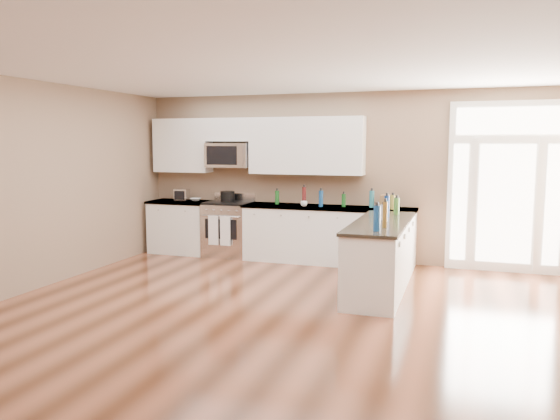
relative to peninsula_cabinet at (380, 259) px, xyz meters
name	(u,v)px	position (x,y,z in m)	size (l,w,h in m)	color
ground	(255,339)	(-0.93, -2.24, -0.43)	(8.00, 8.00, 0.00)	#492614
room_shell	(255,170)	(-0.93, -2.24, 1.27)	(8.00, 8.00, 8.00)	#876D55
back_cabinet_left	(181,228)	(-3.80, 1.45, 0.00)	(1.10, 0.66, 0.94)	white
back_cabinet_right	(328,237)	(-1.08, 1.45, 0.00)	(2.85, 0.66, 0.94)	white
peninsula_cabinet	(380,259)	(0.00, 0.00, 0.00)	(0.69, 2.32, 0.94)	white
upper_cabinet_left	(183,146)	(-3.81, 1.59, 1.49)	(1.04, 0.33, 0.95)	white
upper_cabinet_right	(306,146)	(-1.50, 1.59, 1.49)	(1.94, 0.33, 0.95)	white
upper_cabinet_short	(230,130)	(-2.88, 1.59, 1.77)	(0.82, 0.33, 0.40)	white
microwave	(229,155)	(-2.88, 1.56, 1.33)	(0.78, 0.41, 0.42)	silver
entry_door	(506,187)	(1.62, 1.71, 0.87)	(1.70, 0.10, 2.60)	white
kitchen_range	(229,229)	(-2.86, 1.45, 0.04)	(0.79, 0.69, 1.08)	silver
stockpot	(228,196)	(-2.91, 1.54, 0.61)	(0.25, 0.25, 0.19)	black
toaster_oven	(182,195)	(-3.80, 1.53, 0.61)	(0.24, 0.19, 0.21)	silver
cardboard_box	(389,202)	(-0.10, 1.53, 0.61)	(0.25, 0.18, 0.21)	brown
bowl_left	(196,199)	(-3.54, 1.53, 0.53)	(0.20, 0.20, 0.05)	white
bowl_peninsula	(381,218)	(-0.03, 0.15, 0.53)	(0.16, 0.16, 0.05)	white
cup_counter	(304,204)	(-1.45, 1.32, 0.55)	(0.11, 0.11, 0.09)	white
counter_bottles	(359,204)	(-0.43, 0.72, 0.64)	(2.16, 2.44, 0.32)	#19591E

